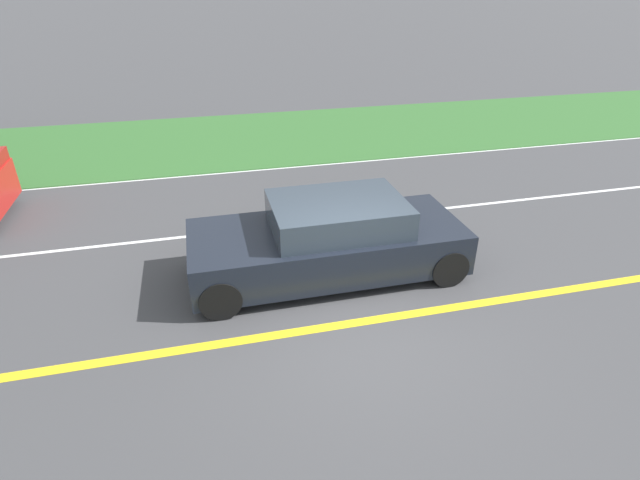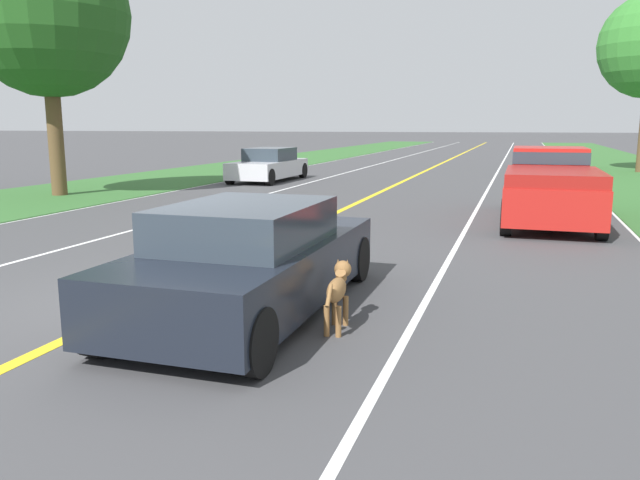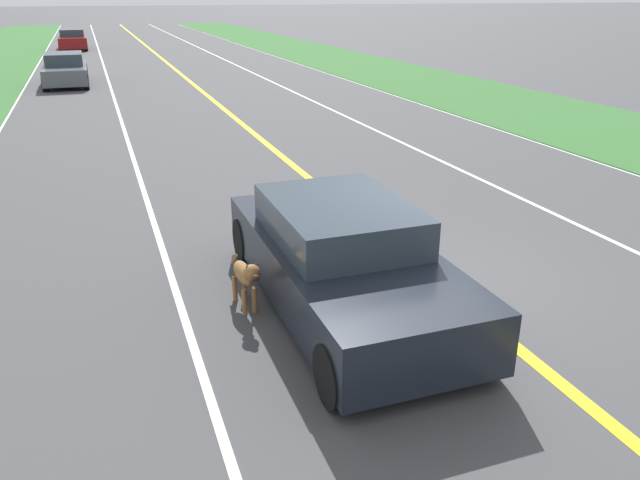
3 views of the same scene
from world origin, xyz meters
The scene contains 8 objects.
ground_plane centered at (0.00, 0.00, 0.00)m, with size 400.00×400.00×0.00m, color #424244.
centre_divider_line centered at (0.00, 0.00, 0.00)m, with size 0.18×160.00×0.01m, color yellow.
lane_dash_same_dir centered at (3.50, 0.00, 0.00)m, with size 0.10×160.00×0.01m, color white.
lane_dash_oncoming centered at (-3.50, 0.00, 0.00)m, with size 0.10×160.00×0.01m, color white.
ego_car centered at (1.51, 0.08, 0.65)m, with size 1.92×4.64×1.37m.
dog centered at (2.70, -0.23, 0.47)m, with size 0.25×1.04×0.75m.
car_trailing_near centered at (5.25, -23.48, 0.63)m, with size 1.81×4.74×1.33m.
car_trailing_mid centered at (5.13, -42.66, 0.64)m, with size 1.88×4.47×1.36m.
Camera 3 is at (4.22, 6.81, 3.80)m, focal length 35.00 mm.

